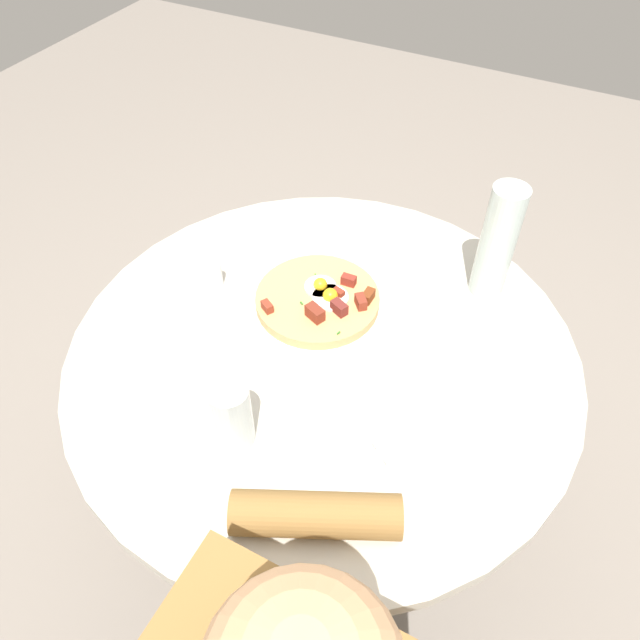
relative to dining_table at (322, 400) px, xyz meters
The scene contains 11 objects.
ground_plane 0.56m from the dining_table, ahead, with size 6.00×6.00×0.00m, color gray.
dining_table is the anchor object (origin of this frame).
pizza_plate 0.21m from the dining_table, 57.39° to the right, with size 0.31×0.31×0.01m, color white.
breakfast_pizza 0.23m from the dining_table, 59.00° to the right, with size 0.26×0.26×0.05m.
bread_plate 0.28m from the dining_table, 155.68° to the right, with size 0.15×0.15×0.01m, color white.
napkin 0.32m from the dining_table, 158.31° to the left, with size 0.17×0.14×0.00m, color white.
fork 0.31m from the dining_table, 159.29° to the left, with size 0.18×0.01×0.01m, color silver.
knife 0.34m from the dining_table, 157.46° to the left, with size 0.18×0.01×0.01m, color silver.
water_glass 0.35m from the dining_table, 80.91° to the left, with size 0.07×0.07×0.14m, color silver.
water_bottle 0.49m from the dining_table, 127.43° to the right, with size 0.07×0.07×0.26m, color silver.
salt_shaker 0.36m from the dining_table, 11.15° to the right, with size 0.03×0.03×0.06m, color white.
Camera 1 is at (-0.35, 0.69, 1.65)m, focal length 34.12 mm.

